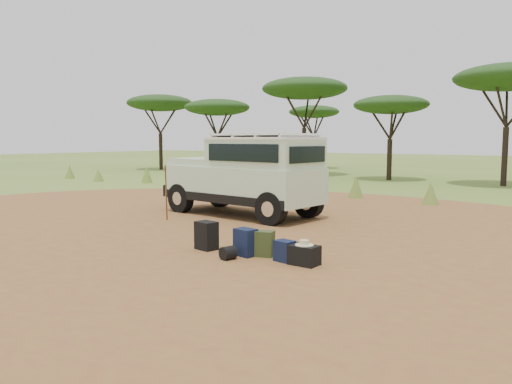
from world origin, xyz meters
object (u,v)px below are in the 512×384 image
Objects in this scene: backpack_olive at (264,244)px; backpack_navy at (245,242)px; backpack_black at (206,236)px; duffel_navy at (285,251)px; hard_case at (304,255)px; safari_vehicle at (246,176)px; walking_staff at (166,193)px.

backpack_navy is at bearing -169.36° from backpack_olive.
backpack_olive is (1.35, 0.17, -0.04)m from backpack_black.
backpack_black is 1.01m from backpack_navy.
duffel_navy is 0.44m from hard_case.
safari_vehicle is at bearing 136.06° from backpack_navy.
hard_case is (0.98, -0.15, -0.07)m from backpack_olive.
backpack_black is 1.36m from backpack_olive.
safari_vehicle is at bearing 138.64° from hard_case.
safari_vehicle is 12.99× the size of duffel_navy.
backpack_black is at bearing -169.54° from backpack_navy.
duffel_navy is at bearing -63.04° from walking_staff.
backpack_olive is at bearing 18.05° from backpack_black.
duffel_navy is (1.89, 0.04, -0.10)m from backpack_black.
backpack_navy is (3.09, -4.35, -0.92)m from safari_vehicle.
walking_staff is at bearing 157.43° from backpack_black.
walking_staff is 4.92m from backpack_navy.
safari_vehicle reaches higher than walking_staff.
safari_vehicle is at bearing 126.51° from backpack_black.
duffel_navy is at bearing -29.24° from backpack_olive.
safari_vehicle is 9.60× the size of backpack_navy.
safari_vehicle is 5.93m from duffel_navy.
backpack_navy is at bearing 10.74° from backpack_black.
duffel_navy is (0.88, 0.05, -0.07)m from backpack_navy.
backpack_black is at bearing -166.72° from duffel_navy.
backpack_black is at bearing -176.32° from hard_case.
hard_case is (4.40, -4.33, -1.01)m from safari_vehicle.
backpack_olive is at bearing 174.63° from hard_case.
walking_staff is at bearing 161.97° from hard_case.
duffel_navy is at bearing 12.31° from backpack_black.
hard_case is at bearing -61.67° from walking_staff.
duffel_navy is 0.78× the size of hard_case.
safari_vehicle is 2.51m from walking_staff.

